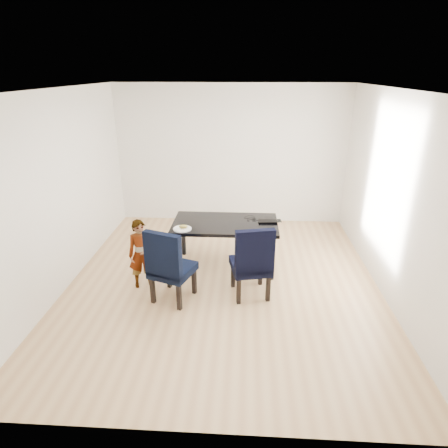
# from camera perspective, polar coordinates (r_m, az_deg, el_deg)

# --- Properties ---
(floor) EXTENTS (4.50, 5.00, 0.01)m
(floor) POSITION_cam_1_polar(r_m,az_deg,el_deg) (5.62, -0.12, -8.86)
(floor) COLOR tan
(floor) RESTS_ON ground
(ceiling) EXTENTS (4.50, 5.00, 0.01)m
(ceiling) POSITION_cam_1_polar(r_m,az_deg,el_deg) (4.80, -0.15, 19.92)
(ceiling) COLOR white
(ceiling) RESTS_ON wall_back
(wall_back) EXTENTS (4.50, 0.01, 2.70)m
(wall_back) POSITION_cam_1_polar(r_m,az_deg,el_deg) (7.47, 1.06, 10.37)
(wall_back) COLOR white
(wall_back) RESTS_ON ground
(wall_front) EXTENTS (4.50, 0.01, 2.70)m
(wall_front) POSITION_cam_1_polar(r_m,az_deg,el_deg) (2.79, -3.36, -11.88)
(wall_front) COLOR silver
(wall_front) RESTS_ON ground
(wall_left) EXTENTS (0.01, 5.00, 2.70)m
(wall_left) POSITION_cam_1_polar(r_m,az_deg,el_deg) (5.65, -23.69, 4.43)
(wall_left) COLOR white
(wall_left) RESTS_ON ground
(wall_right) EXTENTS (0.01, 5.00, 2.70)m
(wall_right) POSITION_cam_1_polar(r_m,az_deg,el_deg) (5.41, 24.51, 3.54)
(wall_right) COLOR silver
(wall_right) RESTS_ON ground
(dining_table) EXTENTS (1.60, 0.90, 0.75)m
(dining_table) POSITION_cam_1_polar(r_m,az_deg,el_deg) (5.88, 0.17, -3.16)
(dining_table) COLOR black
(dining_table) RESTS_ON floor
(chair_left) EXTENTS (0.66, 0.67, 1.06)m
(chair_left) POSITION_cam_1_polar(r_m,az_deg,el_deg) (5.05, -7.85, -6.01)
(chair_left) COLOR black
(chair_left) RESTS_ON floor
(chair_right) EXTENTS (0.61, 0.63, 1.06)m
(chair_right) POSITION_cam_1_polar(r_m,az_deg,el_deg) (5.11, 4.08, -5.47)
(chair_right) COLOR black
(chair_right) RESTS_ON floor
(child) EXTENTS (0.44, 0.37, 1.02)m
(child) POSITION_cam_1_polar(r_m,az_deg,el_deg) (5.43, -12.46, -4.48)
(child) COLOR orange
(child) RESTS_ON floor
(plate) EXTENTS (0.34, 0.34, 0.02)m
(plate) POSITION_cam_1_polar(r_m,az_deg,el_deg) (5.51, -6.37, -0.74)
(plate) COLOR silver
(plate) RESTS_ON dining_table
(sandwich) EXTENTS (0.14, 0.07, 0.05)m
(sandwich) POSITION_cam_1_polar(r_m,az_deg,el_deg) (5.51, -6.22, -0.38)
(sandwich) COLOR #B69C41
(sandwich) RESTS_ON plate
(laptop) EXTENTS (0.37, 0.25, 0.03)m
(laptop) POSITION_cam_1_polar(r_m,az_deg,el_deg) (5.82, 6.93, 0.59)
(laptop) COLOR black
(laptop) RESTS_ON dining_table
(cable_tangle) EXTENTS (0.14, 0.14, 0.01)m
(cable_tangle) POSITION_cam_1_polar(r_m,az_deg,el_deg) (5.83, 4.25, 0.60)
(cable_tangle) COLOR black
(cable_tangle) RESTS_ON dining_table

